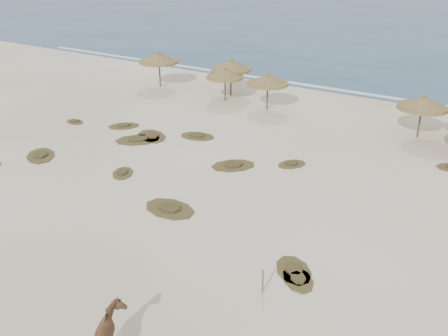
# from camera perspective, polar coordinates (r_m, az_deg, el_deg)

# --- Properties ---
(ground) EXTENTS (160.00, 160.00, 0.00)m
(ground) POSITION_cam_1_polar(r_m,az_deg,el_deg) (22.08, -9.38, -7.24)
(ground) COLOR white
(ground) RESTS_ON ground
(foam_line) EXTENTS (70.00, 0.60, 0.01)m
(foam_line) POSITION_cam_1_polar(r_m,az_deg,el_deg) (43.34, 13.83, 8.52)
(foam_line) COLOR silver
(foam_line) RESTS_ON ground
(palapa_0) EXTENTS (4.38, 4.38, 3.15)m
(palapa_0) POSITION_cam_1_polar(r_m,az_deg,el_deg) (43.33, -7.45, 12.35)
(palapa_0) COLOR #503929
(palapa_0) RESTS_ON ground
(palapa_1) EXTENTS (3.12, 3.12, 2.74)m
(palapa_1) POSITION_cam_1_polar(r_m,az_deg,el_deg) (39.04, 0.12, 10.71)
(palapa_1) COLOR #503929
(palapa_1) RESTS_ON ground
(palapa_2) EXTENTS (3.54, 3.54, 3.05)m
(palapa_2) POSITION_cam_1_polar(r_m,az_deg,el_deg) (40.57, 0.80, 11.59)
(palapa_2) COLOR #503929
(palapa_2) RESTS_ON ground
(palapa_3) EXTENTS (3.30, 3.30, 2.86)m
(palapa_3) POSITION_cam_1_polar(r_m,az_deg,el_deg) (37.00, 5.03, 9.98)
(palapa_3) COLOR #503929
(palapa_3) RESTS_ON ground
(palapa_4) EXTENTS (3.65, 3.65, 2.92)m
(palapa_4) POSITION_cam_1_polar(r_m,az_deg,el_deg) (33.64, 21.77, 6.88)
(palapa_4) COLOR #503929
(palapa_4) RESTS_ON ground
(fence_post_far) EXTENTS (0.09, 0.09, 0.96)m
(fence_post_far) POSITION_cam_1_polar(r_m,az_deg,el_deg) (18.23, 4.45, -12.81)
(fence_post_far) COLOR #706454
(fence_post_far) RESTS_ON ground
(scrub_1) EXTENTS (3.33, 3.30, 0.16)m
(scrub_1) POSITION_cam_1_polar(r_m,az_deg,el_deg) (31.97, -9.81, 3.22)
(scrub_1) COLOR brown
(scrub_1) RESTS_ON ground
(scrub_2) EXTENTS (1.81, 2.00, 0.16)m
(scrub_2) POSITION_cam_1_polar(r_m,az_deg,el_deg) (27.51, -11.51, -0.56)
(scrub_2) COLOR brown
(scrub_2) RESTS_ON ground
(scrub_3) EXTENTS (2.91, 2.93, 0.16)m
(scrub_3) POSITION_cam_1_polar(r_m,az_deg,el_deg) (27.88, 1.06, 0.31)
(scrub_3) COLOR brown
(scrub_3) RESTS_ON ground
(scrub_4) EXTENTS (2.30, 2.35, 0.16)m
(scrub_4) POSITION_cam_1_polar(r_m,az_deg,el_deg) (19.62, 7.95, -11.49)
(scrub_4) COLOR brown
(scrub_4) RESTS_ON ground
(scrub_6) EXTENTS (2.43, 2.44, 0.16)m
(scrub_6) POSITION_cam_1_polar(r_m,az_deg,el_deg) (34.57, -11.39, 4.75)
(scrub_6) COLOR brown
(scrub_6) RESTS_ON ground
(scrub_7) EXTENTS (1.86, 2.05, 0.16)m
(scrub_7) POSITION_cam_1_polar(r_m,az_deg,el_deg) (28.30, 7.75, 0.46)
(scrub_7) COLOR brown
(scrub_7) RESTS_ON ground
(scrub_8) EXTENTS (1.52, 1.11, 0.16)m
(scrub_8) POSITION_cam_1_polar(r_m,az_deg,el_deg) (36.22, -16.68, 5.11)
(scrub_8) COLOR brown
(scrub_8) RESTS_ON ground
(scrub_9) EXTENTS (2.77, 1.89, 0.16)m
(scrub_9) POSITION_cam_1_polar(r_m,az_deg,el_deg) (23.62, -6.24, -4.61)
(scrub_9) COLOR brown
(scrub_9) RESTS_ON ground
(scrub_12) EXTENTS (1.94, 1.96, 0.16)m
(scrub_12) POSITION_cam_1_polar(r_m,az_deg,el_deg) (19.20, 8.44, -12.44)
(scrub_12) COLOR brown
(scrub_12) RESTS_ON ground
(scrub_13) EXTENTS (2.51, 1.88, 0.16)m
(scrub_13) POSITION_cam_1_polar(r_m,az_deg,el_deg) (32.14, -3.05, 3.67)
(scrub_13) COLOR brown
(scrub_13) RESTS_ON ground
(scrub_14) EXTENTS (3.08, 2.78, 0.16)m
(scrub_14) POSITION_cam_1_polar(r_m,az_deg,el_deg) (32.43, -8.27, 3.65)
(scrub_14) COLOR brown
(scrub_14) RESTS_ON ground
(scrub_15) EXTENTS (2.91, 2.78, 0.16)m
(scrub_15) POSITION_cam_1_polar(r_m,az_deg,el_deg) (31.07, -20.23, 1.36)
(scrub_15) COLOR brown
(scrub_15) RESTS_ON ground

